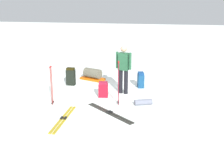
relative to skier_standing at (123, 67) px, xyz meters
name	(u,v)px	position (x,y,z in m)	size (l,w,h in m)	color
ground_plane	(112,92)	(0.03, -0.40, -0.95)	(80.00, 80.00, 0.00)	white
skier_standing	(123,67)	(0.00, 0.00, 0.00)	(0.27, 0.56, 1.70)	black
ski_pair_near	(64,119)	(2.51, -1.09, -0.94)	(1.73, 0.36, 0.05)	gold
ski_pair_far	(109,113)	(1.80, 0.01, -0.94)	(1.18, 1.63, 0.05)	#282722
backpack_large_dark	(141,80)	(-0.86, 0.49, -0.67)	(0.40, 0.32, 0.58)	navy
backpack_bright	(71,77)	(-0.42, -2.20, -0.62)	(0.24, 0.35, 0.69)	black
backpack_small_spare	(103,90)	(0.55, -0.57, -0.70)	(0.28, 0.35, 0.53)	maroon
ski_poles_planted_near	(51,83)	(1.61, -1.90, -0.27)	(0.20, 0.11, 1.23)	maroon
ski_poles_planted_far	(118,81)	(1.03, 0.08, -0.20)	(0.21, 0.11, 1.37)	maroon
gear_sled	(93,75)	(-1.32, -1.62, -0.73)	(0.72, 1.11, 0.49)	#DC580B
sleeping_mat_rolled	(143,102)	(0.91, 0.85, -0.86)	(0.18, 0.18, 0.55)	slate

